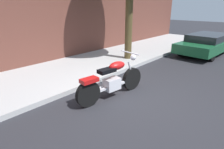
{
  "coord_description": "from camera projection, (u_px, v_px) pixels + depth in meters",
  "views": [
    {
      "loc": [
        -3.93,
        -2.7,
        2.38
      ],
      "look_at": [
        -0.37,
        0.46,
        0.66
      ],
      "focal_mm": 30.43,
      "sensor_mm": 36.0,
      "label": 1
    }
  ],
  "objects": [
    {
      "name": "ground_plane",
      "position": [
        133.0,
        97.0,
        5.26
      ],
      "size": [
        60.0,
        60.0,
        0.0
      ],
      "primitive_type": "plane",
      "color": "#28282D"
    },
    {
      "name": "sidewalk",
      "position": [
        68.0,
        71.0,
        7.11
      ],
      "size": [
        23.07,
        3.09,
        0.14
      ],
      "primitive_type": "cube",
      "color": "#B1B1B1",
      "rests_on": "ground"
    },
    {
      "name": "parked_car_green",
      "position": [
        208.0,
        43.0,
        9.88
      ],
      "size": [
        4.56,
        2.02,
        1.03
      ],
      "color": "black",
      "rests_on": "ground"
    },
    {
      "name": "motorcycle",
      "position": [
        112.0,
        81.0,
        5.12
      ],
      "size": [
        2.24,
        0.71,
        1.16
      ],
      "color": "black",
      "rests_on": "ground"
    }
  ]
}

